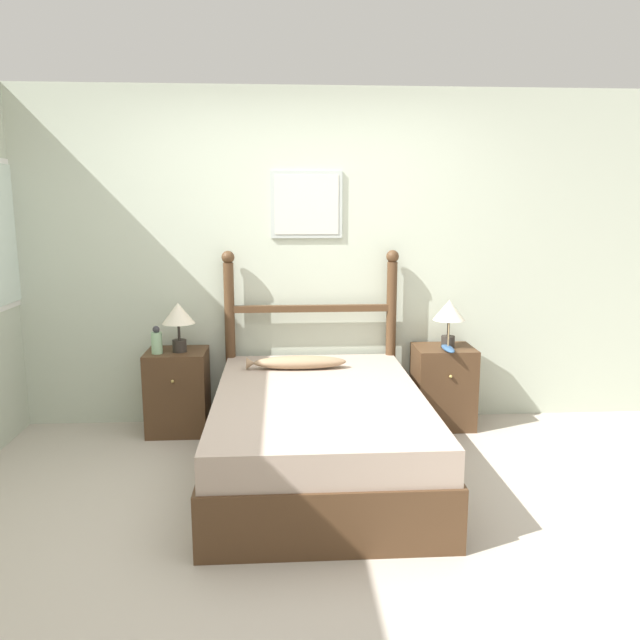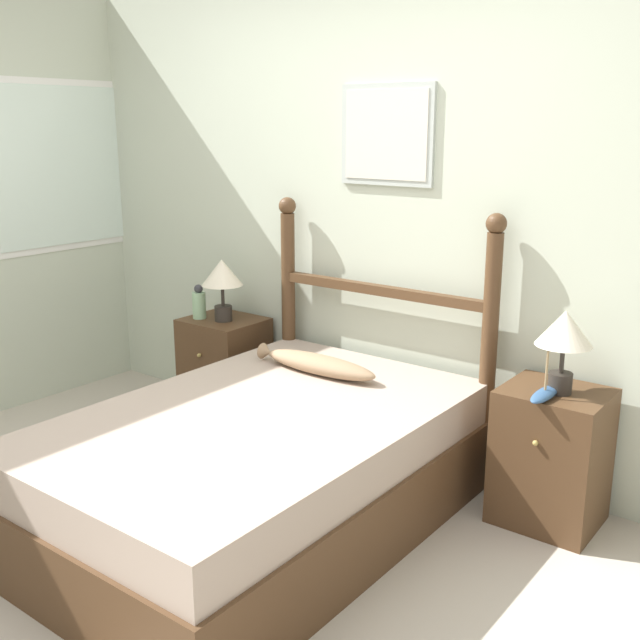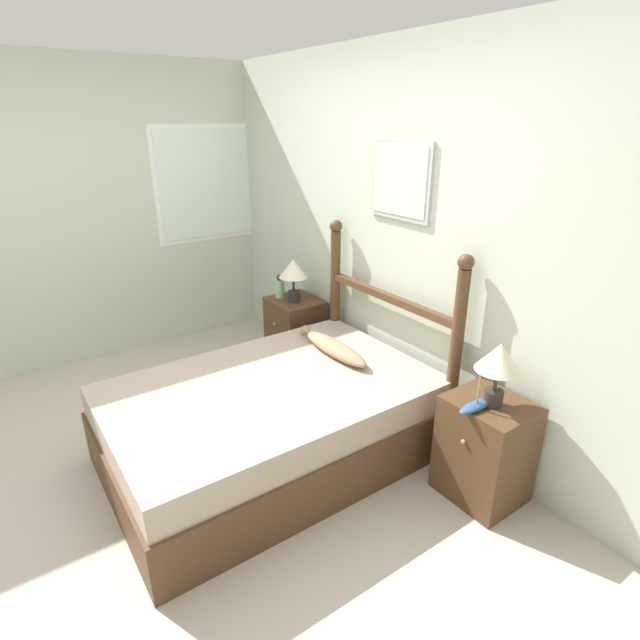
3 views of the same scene
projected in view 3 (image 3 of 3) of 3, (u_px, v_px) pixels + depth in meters
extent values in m
plane|color=#B7AD9E|center=(171.00, 485.00, 3.02)|extent=(16.00, 16.00, 0.00)
cube|color=beige|center=(394.00, 241.00, 3.46)|extent=(6.40, 0.06, 2.55)
cube|color=#ADB7B2|center=(401.00, 181.00, 3.23)|extent=(0.54, 0.02, 0.50)
cube|color=beige|center=(399.00, 181.00, 3.22)|extent=(0.48, 0.01, 0.44)
cube|color=beige|center=(66.00, 220.00, 4.15)|extent=(0.06, 6.40, 2.55)
cube|color=white|center=(209.00, 184.00, 4.73)|extent=(0.01, 1.06, 1.07)
cube|color=silver|center=(209.00, 184.00, 4.72)|extent=(0.01, 0.98, 0.99)
cube|color=#4C331E|center=(272.00, 433.00, 3.23)|extent=(1.32, 2.00, 0.34)
cube|color=tan|center=(271.00, 397.00, 3.13)|extent=(1.28, 1.96, 0.19)
cylinder|color=#4C331E|center=(335.00, 309.00, 4.04)|extent=(0.08, 0.08, 1.26)
sphere|color=#4C331E|center=(336.00, 226.00, 3.78)|extent=(0.10, 0.10, 0.10)
cylinder|color=#4C331E|center=(454.00, 367.00, 3.09)|extent=(0.08, 0.08, 1.26)
sphere|color=#4C331E|center=(466.00, 262.00, 2.84)|extent=(0.10, 0.10, 0.10)
cube|color=#4C331E|center=(389.00, 297.00, 3.46)|extent=(1.24, 0.05, 0.05)
cube|color=#4C331E|center=(296.00, 333.00, 4.38)|extent=(0.44, 0.39, 0.62)
sphere|color=tan|center=(275.00, 324.00, 4.22)|extent=(0.02, 0.02, 0.02)
cube|color=#4C331E|center=(485.00, 449.00, 2.85)|extent=(0.44, 0.39, 0.62)
sphere|color=tan|center=(463.00, 442.00, 2.69)|extent=(0.02, 0.02, 0.02)
cylinder|color=#2D2823|center=(294.00, 296.00, 4.20)|extent=(0.10, 0.10, 0.09)
cylinder|color=#2D2823|center=(294.00, 284.00, 4.16)|extent=(0.02, 0.02, 0.12)
cone|color=beige|center=(293.00, 268.00, 4.11)|extent=(0.24, 0.24, 0.15)
cylinder|color=#2D2823|center=(493.00, 398.00, 2.69)|extent=(0.10, 0.10, 0.09)
cylinder|color=#2D2823|center=(496.00, 380.00, 2.65)|extent=(0.02, 0.02, 0.12)
cone|color=beige|center=(499.00, 357.00, 2.59)|extent=(0.24, 0.24, 0.15)
cylinder|color=#99C699|center=(280.00, 289.00, 4.28)|extent=(0.08, 0.08, 0.16)
sphere|color=#333338|center=(279.00, 277.00, 4.25)|extent=(0.05, 0.05, 0.05)
ellipsoid|color=#335684|center=(476.00, 406.00, 2.66)|extent=(0.07, 0.26, 0.04)
cylinder|color=#997F56|center=(479.00, 388.00, 2.62)|extent=(0.01, 0.01, 0.18)
ellipsoid|color=#997A5B|center=(335.00, 349.00, 3.45)|extent=(0.66, 0.16, 0.09)
cone|color=#997A5B|center=(307.00, 332.00, 3.72)|extent=(0.06, 0.08, 0.08)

